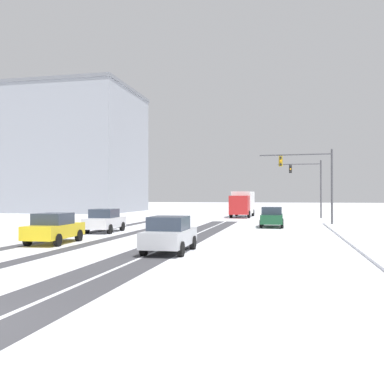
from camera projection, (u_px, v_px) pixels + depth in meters
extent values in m
cube|color=#424247|center=(109.00, 239.00, 25.35)|extent=(0.89, 36.77, 0.01)
cube|color=#424247|center=(192.00, 241.00, 24.29)|extent=(1.14, 36.77, 0.01)
cube|color=#424247|center=(61.00, 238.00, 26.02)|extent=(0.90, 36.77, 0.01)
cube|color=#424247|center=(169.00, 240.00, 24.57)|extent=(1.18, 36.77, 0.01)
cylinder|color=#47474C|center=(321.00, 189.00, 48.50)|extent=(0.18, 0.18, 6.50)
cylinder|color=#47474C|center=(299.00, 164.00, 49.03)|extent=(4.76, 0.12, 0.12)
cube|color=black|center=(290.00, 169.00, 49.22)|extent=(0.32, 0.24, 0.90)
sphere|color=black|center=(290.00, 166.00, 49.07)|extent=(0.20, 0.20, 0.20)
sphere|color=orange|center=(290.00, 169.00, 49.07)|extent=(0.20, 0.20, 0.20)
sphere|color=black|center=(290.00, 172.00, 49.07)|extent=(0.20, 0.20, 0.20)
cylinder|color=#47474C|center=(332.00, 187.00, 36.77)|extent=(0.18, 0.18, 6.50)
cylinder|color=#47474C|center=(295.00, 155.00, 37.61)|extent=(6.11, 0.45, 0.12)
cube|color=#B79319|center=(281.00, 161.00, 37.93)|extent=(0.33, 0.26, 0.90)
sphere|color=black|center=(281.00, 158.00, 37.78)|extent=(0.20, 0.20, 0.20)
sphere|color=orange|center=(281.00, 161.00, 37.78)|extent=(0.20, 0.20, 0.20)
sphere|color=black|center=(281.00, 165.00, 37.78)|extent=(0.20, 0.20, 0.20)
cube|color=#194C2D|center=(272.00, 219.00, 34.88)|extent=(1.74, 4.12, 0.70)
cube|color=#2D3847|center=(272.00, 211.00, 34.74)|extent=(1.58, 1.91, 0.60)
cylinder|color=black|center=(262.00, 222.00, 36.29)|extent=(0.23, 0.64, 0.64)
cylinder|color=black|center=(282.00, 222.00, 35.96)|extent=(0.23, 0.64, 0.64)
cylinder|color=black|center=(261.00, 224.00, 33.80)|extent=(0.23, 0.64, 0.64)
cylinder|color=black|center=(282.00, 224.00, 33.47)|extent=(0.23, 0.64, 0.64)
cube|color=silver|center=(105.00, 223.00, 30.03)|extent=(1.88, 4.17, 0.70)
cube|color=#2D3847|center=(104.00, 213.00, 29.89)|extent=(1.64, 1.97, 0.60)
cylinder|color=black|center=(101.00, 226.00, 31.42)|extent=(0.25, 0.65, 0.64)
cylinder|color=black|center=(122.00, 226.00, 31.14)|extent=(0.25, 0.65, 0.64)
cylinder|color=black|center=(87.00, 229.00, 28.91)|extent=(0.25, 0.65, 0.64)
cylinder|color=black|center=(110.00, 229.00, 28.64)|extent=(0.25, 0.65, 0.64)
cube|color=yellow|center=(54.00, 231.00, 23.02)|extent=(1.92, 4.19, 0.70)
cube|color=#2D3847|center=(53.00, 219.00, 22.87)|extent=(1.66, 1.98, 0.60)
cylinder|color=black|center=(52.00, 235.00, 24.40)|extent=(0.26, 0.65, 0.64)
cylinder|color=black|center=(79.00, 235.00, 24.14)|extent=(0.26, 0.65, 0.64)
cylinder|color=black|center=(28.00, 240.00, 21.89)|extent=(0.26, 0.65, 0.64)
cylinder|color=black|center=(58.00, 240.00, 21.63)|extent=(0.26, 0.65, 0.64)
cube|color=#B7BABF|center=(170.00, 237.00, 19.41)|extent=(1.75, 4.12, 0.70)
cube|color=#2D3847|center=(169.00, 223.00, 19.27)|extent=(1.58, 1.92, 0.60)
cylinder|color=black|center=(160.00, 242.00, 20.82)|extent=(0.23, 0.64, 0.64)
cylinder|color=black|center=(193.00, 243.00, 20.49)|extent=(0.23, 0.64, 0.64)
cylinder|color=black|center=(144.00, 248.00, 18.33)|extent=(0.23, 0.64, 0.64)
cylinder|color=black|center=(181.00, 249.00, 18.00)|extent=(0.23, 0.64, 0.64)
cube|color=red|center=(239.00, 205.00, 48.55)|extent=(2.15, 2.25, 2.10)
cube|color=silver|center=(243.00, 202.00, 52.14)|extent=(2.32, 5.25, 2.60)
cylinder|color=black|center=(249.00, 214.00, 48.73)|extent=(0.30, 0.85, 0.84)
cylinder|color=black|center=(231.00, 214.00, 49.21)|extent=(0.30, 0.85, 0.84)
cylinder|color=black|center=(253.00, 213.00, 53.28)|extent=(0.30, 0.85, 0.84)
cylinder|color=black|center=(237.00, 213.00, 53.76)|extent=(0.30, 0.85, 0.84)
cube|color=#9399A3|center=(72.00, 153.00, 68.53)|extent=(19.64, 17.08, 18.63)
cube|color=slate|center=(73.00, 93.00, 68.61)|extent=(19.94, 17.38, 0.50)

